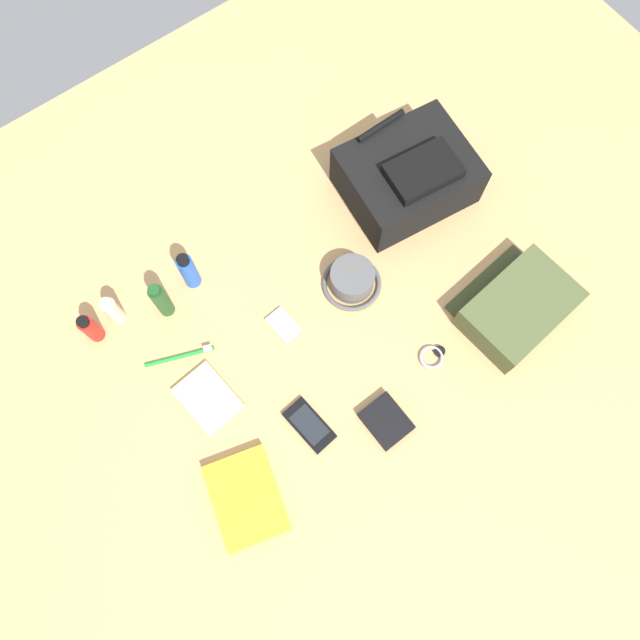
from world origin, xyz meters
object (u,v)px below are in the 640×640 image
(backpack, at_px, (408,176))
(wristwatch, at_px, (433,356))
(shampoo_bottle, at_px, (161,300))
(paperback_novel, at_px, (246,498))
(lotion_bottle, at_px, (113,310))
(toothbrush, at_px, (184,355))
(notepad, at_px, (208,399))
(bucket_hat, at_px, (352,280))
(deodorant_spray, at_px, (188,271))
(media_player, at_px, (283,325))
(cell_phone, at_px, (309,425))
(wallet, at_px, (386,421))
(toiletry_pouch, at_px, (518,308))
(sunscreen_spray, at_px, (90,328))

(backpack, relative_size, wristwatch, 4.94)
(shampoo_bottle, bearing_deg, paperback_novel, -101.17)
(lotion_bottle, relative_size, toothbrush, 0.66)
(notepad, bearing_deg, bucket_hat, -1.43)
(deodorant_spray, distance_m, wristwatch, 0.64)
(toothbrush, height_order, notepad, toothbrush)
(media_player, bearing_deg, cell_phone, -111.73)
(wristwatch, xyz_separation_m, wallet, (-0.19, -0.06, 0.01))
(lotion_bottle, xyz_separation_m, deodorant_spray, (0.20, -0.03, 0.01))
(bucket_hat, distance_m, wallet, 0.36)
(lotion_bottle, xyz_separation_m, shampoo_bottle, (0.11, -0.06, 0.02))
(shampoo_bottle, relative_size, wristwatch, 2.00)
(bucket_hat, xyz_separation_m, deodorant_spray, (-0.32, 0.25, 0.04))
(toiletry_pouch, relative_size, bucket_hat, 1.86)
(sunscreen_spray, bearing_deg, cell_phone, -59.69)
(paperback_novel, distance_m, wristwatch, 0.56)
(paperback_novel, xyz_separation_m, toothbrush, (0.07, 0.37, -0.01))
(notepad, bearing_deg, cell_phone, -56.58)
(backpack, xyz_separation_m, wristwatch, (-0.24, -0.41, -0.07))
(paperback_novel, distance_m, media_player, 0.43)
(toiletry_pouch, relative_size, toothbrush, 1.72)
(shampoo_bottle, bearing_deg, bucket_hat, -28.08)
(toiletry_pouch, bearing_deg, backpack, 89.78)
(bucket_hat, bearing_deg, sunscreen_spray, 155.54)
(paperback_novel, height_order, wallet, paperback_novel)
(bucket_hat, xyz_separation_m, wallet, (-0.15, -0.33, -0.02))
(toothbrush, height_order, wallet, wallet)
(toiletry_pouch, bearing_deg, cell_phone, 172.41)
(deodorant_spray, height_order, toothbrush, deodorant_spray)
(bucket_hat, bearing_deg, wristwatch, -81.22)
(toiletry_pouch, distance_m, cell_phone, 0.59)
(notepad, bearing_deg, backpack, 7.10)
(sunscreen_spray, height_order, wallet, sunscreen_spray)
(media_player, height_order, wristwatch, same)
(media_player, distance_m, wristwatch, 0.38)
(shampoo_bottle, distance_m, cell_phone, 0.47)
(deodorant_spray, xyz_separation_m, toothbrush, (-0.13, -0.16, -0.06))
(deodorant_spray, relative_size, wallet, 1.26)
(deodorant_spray, relative_size, paperback_novel, 0.59)
(media_player, bearing_deg, notepad, -170.21)
(wallet, bearing_deg, paperback_novel, 170.68)
(paperback_novel, xyz_separation_m, media_player, (0.31, 0.29, -0.01))
(shampoo_bottle, xyz_separation_m, deodorant_spray, (0.10, 0.03, -0.00))
(wristwatch, bearing_deg, lotion_bottle, 135.87)
(sunscreen_spray, relative_size, paperback_novel, 0.47)
(shampoo_bottle, bearing_deg, lotion_bottle, 152.99)
(backpack, height_order, wristwatch, backpack)
(sunscreen_spray, bearing_deg, lotion_bottle, 7.05)
(backpack, bearing_deg, shampoo_bottle, 172.66)
(deodorant_spray, distance_m, media_player, 0.27)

